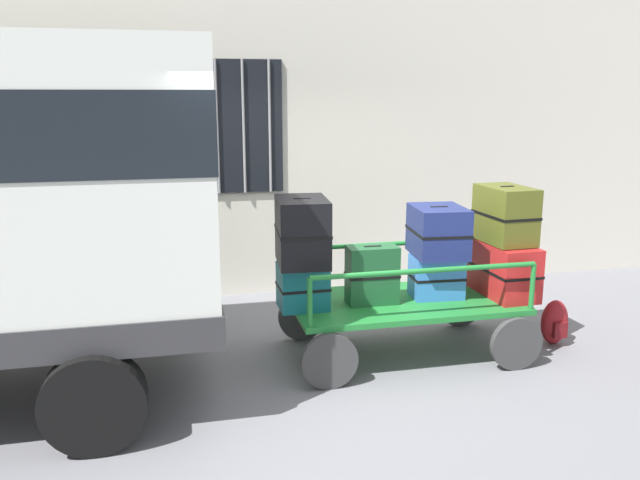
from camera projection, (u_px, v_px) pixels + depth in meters
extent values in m
plane|color=slate|center=(328.00, 367.00, 5.69)|extent=(40.00, 40.00, 0.00)
cube|color=beige|center=(278.00, 82.00, 7.47)|extent=(12.00, 0.30, 5.00)
cube|color=black|center=(230.00, 127.00, 7.29)|extent=(1.20, 0.04, 1.50)
cylinder|color=gray|center=(190.00, 128.00, 7.16)|extent=(0.03, 0.03, 1.50)
cylinder|color=gray|center=(217.00, 127.00, 7.22)|extent=(0.03, 0.03, 1.50)
cylinder|color=gray|center=(244.00, 127.00, 7.29)|extent=(0.03, 0.03, 1.50)
cylinder|color=gray|center=(270.00, 127.00, 7.35)|extent=(0.03, 0.03, 1.50)
cylinder|color=black|center=(94.00, 403.00, 4.28)|extent=(0.70, 0.22, 0.70)
cube|color=#1E722D|center=(404.00, 302.00, 5.88)|extent=(2.06, 1.08, 0.05)
cylinder|color=#383838|center=(516.00, 344.00, 5.59)|extent=(0.48, 0.06, 0.48)
cylinder|color=#383838|center=(461.00, 304.00, 6.66)|extent=(0.48, 0.06, 0.48)
cylinder|color=#383838|center=(330.00, 361.00, 5.22)|extent=(0.48, 0.06, 0.48)
cylinder|color=#383838|center=(302.00, 316.00, 6.29)|extent=(0.48, 0.06, 0.48)
cylinder|color=#1E722D|center=(532.00, 286.00, 5.57)|extent=(0.04, 0.04, 0.41)
cylinder|color=#1E722D|center=(479.00, 259.00, 6.52)|extent=(0.04, 0.04, 0.41)
cylinder|color=#1E722D|center=(310.00, 303.00, 5.14)|extent=(0.04, 0.04, 0.41)
cylinder|color=#1E722D|center=(288.00, 270.00, 6.09)|extent=(0.04, 0.04, 0.41)
cylinder|color=#1E722D|center=(426.00, 271.00, 5.31)|extent=(1.98, 0.04, 0.04)
cylinder|color=#1E722D|center=(387.00, 244.00, 6.26)|extent=(1.98, 0.04, 0.04)
cube|color=#0F5960|center=(303.00, 286.00, 5.60)|extent=(0.42, 0.36, 0.40)
cube|color=black|center=(303.00, 286.00, 5.60)|extent=(0.43, 0.37, 0.02)
cube|color=black|center=(303.00, 265.00, 5.56)|extent=(0.15, 0.03, 0.02)
cube|color=black|center=(302.00, 231.00, 5.51)|extent=(0.47, 0.64, 0.57)
cube|color=black|center=(302.00, 231.00, 5.51)|extent=(0.48, 0.66, 0.02)
cube|color=black|center=(302.00, 199.00, 5.44)|extent=(0.15, 0.04, 0.02)
cube|color=#194C28|center=(372.00, 275.00, 5.73)|extent=(0.45, 0.25, 0.52)
cube|color=black|center=(372.00, 275.00, 5.73)|extent=(0.46, 0.26, 0.02)
cube|color=black|center=(373.00, 247.00, 5.67)|extent=(0.16, 0.03, 0.02)
cube|color=#3372C6|center=(436.00, 276.00, 5.92)|extent=(0.48, 0.34, 0.39)
cube|color=black|center=(436.00, 276.00, 5.92)|extent=(0.49, 0.35, 0.02)
cube|color=black|center=(437.00, 256.00, 5.88)|extent=(0.16, 0.04, 0.02)
cube|color=navy|center=(438.00, 231.00, 5.83)|extent=(0.50, 0.61, 0.45)
cube|color=black|center=(438.00, 231.00, 5.83)|extent=(0.51, 0.63, 0.02)
cube|color=black|center=(439.00, 207.00, 5.78)|extent=(0.16, 0.04, 0.02)
cube|color=#B21E1E|center=(500.00, 267.00, 6.04)|extent=(0.41, 0.87, 0.49)
cube|color=black|center=(500.00, 267.00, 6.04)|extent=(0.42, 0.88, 0.02)
cube|color=black|center=(501.00, 242.00, 5.98)|extent=(0.13, 0.03, 0.02)
cube|color=#4C5119|center=(505.00, 215.00, 5.89)|extent=(0.40, 0.61, 0.52)
cube|color=black|center=(505.00, 215.00, 5.89)|extent=(0.41, 0.62, 0.02)
cube|color=black|center=(507.00, 187.00, 5.83)|extent=(0.13, 0.04, 0.02)
ellipsoid|color=maroon|center=(554.00, 322.00, 6.18)|extent=(0.27, 0.19, 0.44)
cube|color=maroon|center=(560.00, 330.00, 6.10)|extent=(0.14, 0.06, 0.15)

